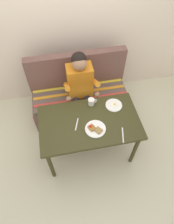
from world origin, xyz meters
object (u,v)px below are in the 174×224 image
at_px(plate_eggs, 114,105).
at_px(knife, 123,135).
at_px(couch, 79,96).
at_px(coffee_mug, 91,102).
at_px(person, 81,86).
at_px(plate_breakfast, 95,129).
at_px(fork, 77,124).
at_px(table, 89,125).

bearing_deg(plate_eggs, knife, -91.94).
xyz_separation_m(couch, coffee_mug, (0.08, -0.51, 0.45)).
distance_m(person, plate_breakfast, 0.71).
relative_size(person, coffee_mug, 10.27).
bearing_deg(plate_eggs, coffee_mug, 163.67).
height_order(person, plate_eggs, person).
distance_m(couch, plate_eggs, 0.80).
bearing_deg(couch, person, -90.93).
xyz_separation_m(couch, fork, (-0.15, -0.78, 0.40)).
bearing_deg(plate_eggs, table, -153.08).
bearing_deg(plate_breakfast, coffee_mug, 84.96).
bearing_deg(fork, person, 95.52).
relative_size(fork, knife, 0.85).
distance_m(table, plate_breakfast, 0.16).
distance_m(plate_breakfast, fork, 0.23).
relative_size(plate_eggs, coffee_mug, 1.77).
height_order(plate_breakfast, knife, plate_breakfast).
relative_size(couch, plate_eggs, 6.91).
bearing_deg(coffee_mug, person, 103.51).
distance_m(person, plate_eggs, 0.54).
relative_size(coffee_mug, knife, 0.59).
height_order(plate_breakfast, plate_eggs, plate_breakfast).
distance_m(couch, knife, 1.15).
xyz_separation_m(person, coffee_mug, (0.08, -0.33, 0.04)).
xyz_separation_m(plate_eggs, coffee_mug, (-0.27, 0.08, 0.04)).
xyz_separation_m(plate_eggs, knife, (-0.01, -0.43, -0.01)).
xyz_separation_m(table, plate_eggs, (0.35, 0.18, 0.09)).
bearing_deg(fork, plate_breakfast, -9.53).
relative_size(table, plate_eggs, 5.75).
height_order(table, knife, knife).
bearing_deg(couch, coffee_mug, -81.36).
bearing_deg(table, person, 90.28).
distance_m(table, plate_eggs, 0.40).
height_order(person, fork, person).
height_order(person, plate_breakfast, person).
xyz_separation_m(coffee_mug, fork, (-0.23, -0.27, -0.04)).
distance_m(coffee_mug, fork, 0.36).
relative_size(person, knife, 6.06).
bearing_deg(knife, table, 156.11).
bearing_deg(person, fork, -104.14).
relative_size(table, knife, 6.00).
bearing_deg(coffee_mug, plate_eggs, -16.33).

